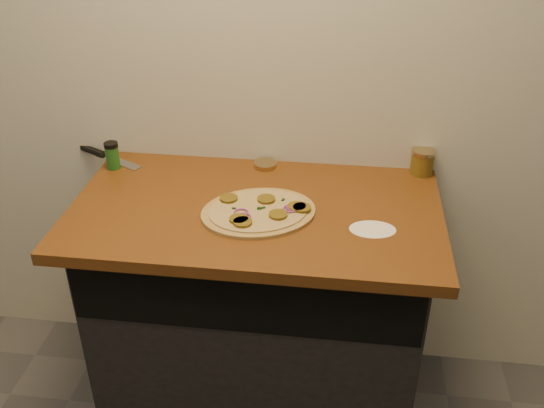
# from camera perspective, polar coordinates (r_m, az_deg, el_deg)

# --- Properties ---
(cabinet) EXTENTS (1.10, 0.60, 0.86)m
(cabinet) POSITION_cam_1_polar(r_m,az_deg,el_deg) (2.27, -1.26, -10.02)
(cabinet) COLOR black
(cabinet) RESTS_ON ground
(countertop) EXTENTS (1.20, 0.70, 0.04)m
(countertop) POSITION_cam_1_polar(r_m,az_deg,el_deg) (1.98, -1.53, -0.66)
(countertop) COLOR brown
(countertop) RESTS_ON cabinet
(pizza) EXTENTS (0.47, 0.47, 0.02)m
(pizza) POSITION_cam_1_polar(r_m,az_deg,el_deg) (1.92, -1.20, -0.72)
(pizza) COLOR tan
(pizza) RESTS_ON countertop
(chefs_knife) EXTENTS (0.28, 0.17, 0.02)m
(chefs_knife) POSITION_cam_1_polar(r_m,az_deg,el_deg) (2.36, -15.49, 4.40)
(chefs_knife) COLOR #B7BAC1
(chefs_knife) RESTS_ON countertop
(mason_jar_lid) EXTENTS (0.11, 0.11, 0.02)m
(mason_jar_lid) POSITION_cam_1_polar(r_m,az_deg,el_deg) (2.20, -0.65, 3.74)
(mason_jar_lid) COLOR tan
(mason_jar_lid) RESTS_ON countertop
(salsa_jar) EXTENTS (0.08, 0.08, 0.09)m
(salsa_jar) POSITION_cam_1_polar(r_m,az_deg,el_deg) (2.21, 13.96, 3.90)
(salsa_jar) COLOR maroon
(salsa_jar) RESTS_ON countertop
(spice_shaker) EXTENTS (0.05, 0.05, 0.10)m
(spice_shaker) POSITION_cam_1_polar(r_m,az_deg,el_deg) (2.25, -14.80, 4.45)
(spice_shaker) COLOR #1F5B1D
(spice_shaker) RESTS_ON countertop
(flour_spill) EXTENTS (0.15, 0.15, 0.00)m
(flour_spill) POSITION_cam_1_polar(r_m,az_deg,el_deg) (1.87, 9.44, -2.37)
(flour_spill) COLOR white
(flour_spill) RESTS_ON countertop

